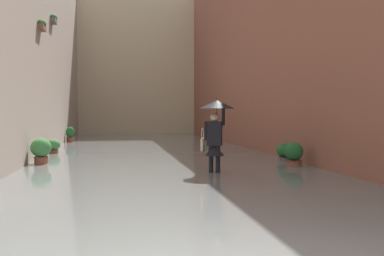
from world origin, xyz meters
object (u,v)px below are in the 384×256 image
person_wading (215,123)px  potted_plant_mid_right (70,135)px  potted_plant_near_left (210,134)px  potted_plant_near_right (54,147)px  potted_plant_far_right (41,151)px  potted_plant_far_left (285,153)px  potted_plant_mid_left (294,155)px

person_wading → potted_plant_mid_right: 13.38m
potted_plant_near_left → potted_plant_near_right: 10.24m
potted_plant_near_right → potted_plant_far_right: 3.36m
person_wading → potted_plant_far_left: (-2.79, -2.11, -1.03)m
person_wading → potted_plant_far_right: (4.80, -2.85, -0.90)m
potted_plant_mid_right → potted_plant_far_left: size_ratio=1.31×
potted_plant_mid_left → potted_plant_mid_right: size_ratio=0.89×
potted_plant_mid_right → potted_plant_far_right: 9.55m
person_wading → potted_plant_mid_right: (4.92, -12.40, -0.92)m
person_wading → potted_plant_mid_left: size_ratio=2.54×
potted_plant_mid_left → potted_plant_near_right: (7.47, -5.28, -0.07)m
potted_plant_mid_right → potted_plant_near_right: (-0.02, 6.19, -0.12)m
potted_plant_near_left → potted_plant_mid_right: (7.65, 0.64, 0.04)m
person_wading → potted_plant_far_right: 5.66m
potted_plant_near_left → potted_plant_far_left: 10.93m
potted_plant_near_left → person_wading: bearing=78.2°
person_wading → potted_plant_mid_left: 2.90m
potted_plant_near_left → potted_plant_mid_right: size_ratio=0.84×
potted_plant_mid_right → potted_plant_far_right: bearing=90.7°
potted_plant_near_left → potted_plant_near_right: (7.63, 6.82, -0.08)m
person_wading → potted_plant_far_right: size_ratio=2.30×
potted_plant_mid_left → potted_plant_near_left: 12.11m
person_wading → potted_plant_mid_left: (-2.57, -0.93, -0.98)m
potted_plant_far_right → potted_plant_near_right: bearing=-88.3°
potted_plant_near_left → potted_plant_far_left: potted_plant_near_left is taller
potted_plant_mid_left → potted_plant_near_left: (-0.16, -12.11, 0.01)m
person_wading → potted_plant_near_left: person_wading is taller
person_wading → potted_plant_far_left: bearing=-142.9°
potted_plant_near_left → potted_plant_mid_left: bearing=89.3°
person_wading → potted_plant_mid_right: bearing=-68.3°
potted_plant_near_left → potted_plant_far_right: (7.53, 10.18, 0.07)m
potted_plant_far_left → potted_plant_far_right: potted_plant_far_right is taller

